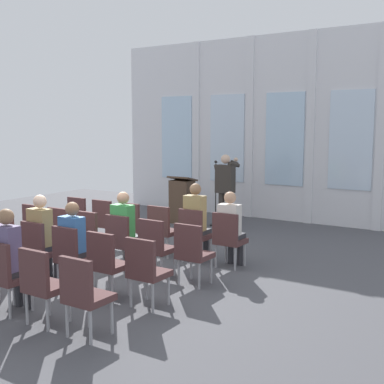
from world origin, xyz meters
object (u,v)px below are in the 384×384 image
at_px(audience_r0_c4, 196,218).
at_px(chair_r1_c1, 63,230).
at_px(chair_r1_c4, 155,245).
at_px(chair_r1_c5, 192,250).
at_px(chair_r0_c2, 133,224).
at_px(audience_r3_c3, 10,255).
at_px(audience_r1_c3, 125,227).
at_px(chair_r2_c4, 106,261).
at_px(chair_r1_c2, 91,234).
at_px(chair_r3_c4, 42,282).
at_px(chair_r2_c3, 71,254).
at_px(audience_r2_c3, 75,240).
at_px(lectern, 182,201).
at_px(mic_stand, 216,211).
at_px(speaker, 225,186).
at_px(chair_r0_c5, 228,237).
at_px(chair_r0_c3, 162,228).
at_px(chair_r2_c1, 10,242).
at_px(chair_r1_c3, 122,239).
at_px(chair_r0_c4, 194,232).
at_px(audience_r0_c5, 231,225).
at_px(chair_r2_c2, 39,248).
at_px(chair_r3_c3, 5,273).
at_px(chair_r3_c5, 84,292).
at_px(chair_r0_c0, 81,217).
at_px(chair_r0_c1, 106,220).
at_px(chair_r1_c0, 37,226).

xyz_separation_m(audience_r0_c4, chair_r1_c1, (-2.04, -1.19, -0.23)).
height_order(chair_r1_c4, chair_r1_c5, same).
xyz_separation_m(chair_r0_c2, audience_r3_c3, (0.68, -3.25, 0.21)).
relative_size(audience_r1_c3, chair_r2_c4, 1.39).
distance_m(chair_r1_c2, chair_r3_c4, 2.60).
xyz_separation_m(chair_r1_c2, chair_r2_c3, (0.68, -1.11, 0.00)).
distance_m(chair_r1_c2, audience_r2_c3, 1.24).
xyz_separation_m(lectern, chair_r3_c4, (2.16, -6.17, -0.02)).
relative_size(mic_stand, chair_r2_c3, 1.65).
height_order(speaker, mic_stand, speaker).
relative_size(chair_r0_c5, chair_r2_c3, 1.00).
relative_size(chair_r0_c2, chair_r1_c5, 1.00).
xyz_separation_m(chair_r0_c3, chair_r0_c5, (1.36, 0.00, 0.00)).
bearing_deg(audience_r1_c3, chair_r1_c5, -3.46).
bearing_deg(chair_r2_c1, chair_r0_c5, 39.26).
bearing_deg(mic_stand, chair_r1_c3, -81.17).
bearing_deg(chair_r0_c4, audience_r0_c5, 7.01).
bearing_deg(chair_r2_c2, chair_r0_c4, 58.54).
relative_size(chair_r0_c5, audience_r2_c3, 0.73).
relative_size(chair_r3_c3, chair_r3_c5, 1.00).
height_order(speaker, lectern, speaker).
xyz_separation_m(audience_r0_c5, audience_r3_c3, (-1.36, -3.33, 0.03)).
xyz_separation_m(mic_stand, chair_r0_c3, (0.64, -3.03, 0.20)).
bearing_deg(audience_r1_c3, chair_r2_c3, -90.00).
height_order(audience_r1_c3, chair_r3_c3, audience_r1_c3).
distance_m(chair_r1_c1, chair_r3_c4, 3.01).
relative_size(audience_r0_c5, chair_r1_c4, 1.36).
relative_size(chair_r2_c2, chair_r3_c5, 1.00).
height_order(audience_r0_c4, chair_r2_c1, audience_r0_c4).
bearing_deg(chair_r0_c0, chair_r0_c3, 0.00).
bearing_deg(audience_r0_c5, chair_r1_c1, -156.28).
bearing_deg(chair_r2_c4, chair_r1_c5, 58.54).
distance_m(mic_stand, audience_r0_c5, 3.58).
relative_size(chair_r0_c0, chair_r2_c3, 1.00).
relative_size(chair_r0_c3, chair_r2_c2, 1.00).
xyz_separation_m(chair_r1_c1, chair_r3_c5, (2.72, -2.22, 0.00)).
bearing_deg(chair_r2_c2, chair_r3_c3, -58.54).
bearing_deg(chair_r3_c3, lectern, 103.50).
bearing_deg(chair_r3_c4, chair_r1_c2, 121.46).
xyz_separation_m(chair_r0_c0, audience_r1_c3, (2.04, -1.03, 0.19)).
relative_size(audience_r0_c5, chair_r3_c4, 1.36).
bearing_deg(audience_r2_c3, chair_r2_c1, -176.48).
relative_size(chair_r1_c1, audience_r2_c3, 0.73).
height_order(chair_r1_c1, chair_r2_c3, same).
xyz_separation_m(chair_r0_c4, chair_r2_c1, (-2.04, -2.22, 0.00)).
bearing_deg(chair_r0_c1, chair_r2_c4, -47.46).
bearing_deg(chair_r1_c0, audience_r2_c3, -26.74).
height_order(audience_r0_c4, chair_r1_c4, audience_r0_c4).
xyz_separation_m(chair_r0_c3, chair_r2_c3, (0.00, -2.22, 0.00)).
height_order(chair_r0_c4, chair_r3_c4, same).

